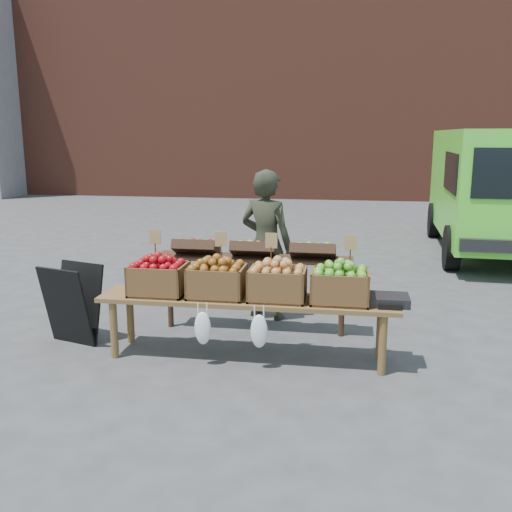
% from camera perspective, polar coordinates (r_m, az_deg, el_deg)
% --- Properties ---
extents(ground, '(80.00, 80.00, 0.00)m').
position_cam_1_polar(ground, '(5.46, -0.66, -9.54)').
color(ground, '#424244').
extents(brick_building, '(24.00, 4.00, 10.00)m').
position_cam_1_polar(brick_building, '(20.24, 7.13, 20.45)').
color(brick_building, brown).
rests_on(brick_building, ground).
extents(delivery_van, '(2.36, 4.76, 2.09)m').
position_cam_1_polar(delivery_van, '(10.57, 23.33, 5.82)').
color(delivery_van, '#54E030').
rests_on(delivery_van, ground).
extents(vendor, '(0.70, 0.57, 1.65)m').
position_cam_1_polar(vendor, '(6.25, 1.03, 1.13)').
color(vendor, '#282C1F').
rests_on(vendor, ground).
extents(chalkboard_sign, '(0.58, 0.43, 0.79)m').
position_cam_1_polar(chalkboard_sign, '(5.85, -17.88, -4.57)').
color(chalkboard_sign, black).
rests_on(chalkboard_sign, ground).
extents(back_table, '(2.10, 0.44, 1.04)m').
position_cam_1_polar(back_table, '(5.86, -0.21, -2.70)').
color(back_table, '#352116').
rests_on(back_table, ground).
extents(display_bench, '(2.70, 0.56, 0.57)m').
position_cam_1_polar(display_bench, '(5.24, -0.89, -7.19)').
color(display_bench, brown).
rests_on(display_bench, ground).
extents(crate_golden_apples, '(0.50, 0.40, 0.28)m').
position_cam_1_polar(crate_golden_apples, '(5.32, -9.70, -2.29)').
color(crate_golden_apples, '#7F0002').
rests_on(crate_golden_apples, display_bench).
extents(crate_russet_pears, '(0.50, 0.40, 0.28)m').
position_cam_1_polar(crate_russet_pears, '(5.17, -3.91, -2.56)').
color(crate_russet_pears, brown).
rests_on(crate_russet_pears, display_bench).
extents(crate_red_apples, '(0.50, 0.40, 0.28)m').
position_cam_1_polar(crate_red_apples, '(5.07, 2.16, -2.81)').
color(crate_red_apples, '#AC8A31').
rests_on(crate_red_apples, display_bench).
extents(crate_green_apples, '(0.50, 0.40, 0.28)m').
position_cam_1_polar(crate_green_apples, '(5.04, 8.39, -3.05)').
color(crate_green_apples, '#3C7B20').
rests_on(crate_green_apples, display_bench).
extents(weighing_scale, '(0.34, 0.30, 0.08)m').
position_cam_1_polar(weighing_scale, '(5.08, 13.16, -4.29)').
color(weighing_scale, black).
rests_on(weighing_scale, display_bench).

